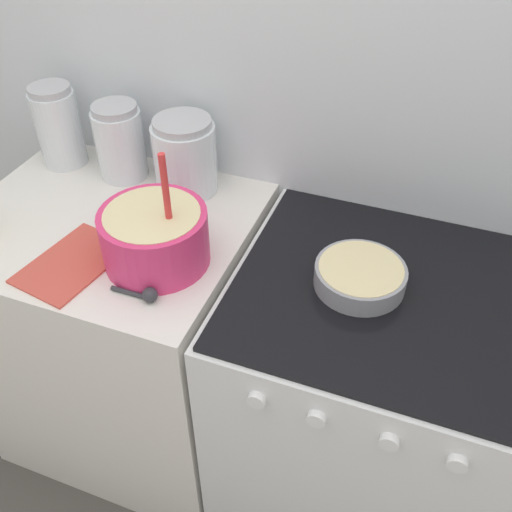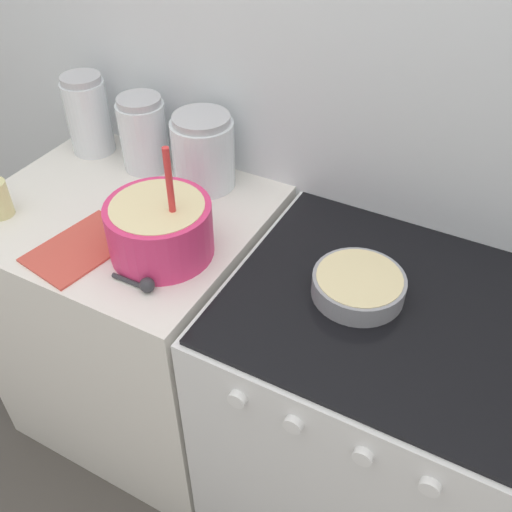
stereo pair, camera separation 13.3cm
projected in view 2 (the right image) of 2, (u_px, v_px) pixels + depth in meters
The scene contains 10 objects.
wall_back at pixel (305, 87), 1.47m from camera, with size 4.54×0.05×2.40m.
countertop_cabinet at pixel (140, 322), 1.85m from camera, with size 0.77×0.66×0.91m.
stove at pixel (363, 418), 1.58m from camera, with size 0.74×0.67×0.91m.
mixing_bowl at pixel (160, 226), 1.37m from camera, with size 0.26×0.26×0.31m.
baking_pan at pixel (358, 285), 1.29m from camera, with size 0.21×0.21×0.05m.
storage_jar_left at pixel (89, 120), 1.73m from camera, with size 0.13×0.13×0.24m.
storage_jar_middle at pixel (144, 138), 1.67m from camera, with size 0.14×0.14×0.22m.
storage_jar_right at pixel (204, 156), 1.60m from camera, with size 0.18×0.18×0.21m.
recipe_page at pixel (82, 247), 1.43m from camera, with size 0.22×0.29×0.01m.
measuring_spoon at pixel (143, 284), 1.31m from camera, with size 0.12×0.04×0.04m.
Camera 2 is at (0.55, -0.61, 1.82)m, focal length 40.00 mm.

